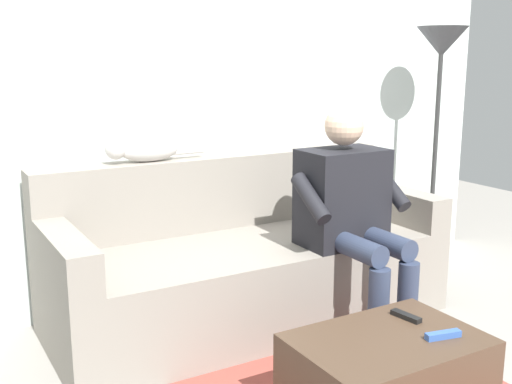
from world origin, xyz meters
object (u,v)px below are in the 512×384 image
coffee_table (386,379)px  cat_on_backrest (144,150)px  remote_blue (443,335)px  couch (243,263)px  person_solo_seated (350,206)px  remote_black (406,316)px  floor_lamp (441,62)px

coffee_table → cat_on_backrest: bearing=-73.1°
cat_on_backrest → remote_blue: 1.75m
couch → coffee_table: bearing=90.0°
person_solo_seated → couch: bearing=-46.4°
person_solo_seated → remote_black: size_ratio=8.50×
coffee_table → floor_lamp: size_ratio=0.46×
person_solo_seated → cat_on_backrest: (0.83, -0.69, 0.26)m
remote_black → floor_lamp: size_ratio=0.09×
couch → remote_black: size_ratio=15.26×
couch → remote_black: 1.07m
cat_on_backrest → remote_blue: bearing=111.8°
remote_blue → floor_lamp: (-1.29, -1.34, 1.00)m
cat_on_backrest → remote_black: (-0.62, 1.34, -0.57)m
coffee_table → remote_black: remote_black is taller
couch → floor_lamp: (-1.46, -0.08, 1.06)m
person_solo_seated → remote_blue: bearing=76.1°
cat_on_backrest → remote_blue: cat_on_backrest is taller
person_solo_seated → remote_blue: (0.21, 0.85, -0.30)m
coffee_table → remote_blue: 0.28m
cat_on_backrest → floor_lamp: size_ratio=0.35×
remote_black → remote_blue: bearing=-10.1°
coffee_table → floor_lamp: (-1.46, -1.23, 1.19)m
remote_black → remote_blue: (0.01, 0.21, 0.00)m
remote_blue → cat_on_backrest: bearing=123.4°
coffee_table → remote_black: (-0.18, -0.10, 0.18)m
couch → coffee_table: couch is taller
remote_black → coffee_table: bearing=-70.1°
cat_on_backrest → couch: bearing=147.0°
couch → coffee_table: 1.16m
person_solo_seated → cat_on_backrest: person_solo_seated is taller
coffee_table → person_solo_seated: (-0.39, -0.74, 0.49)m
cat_on_backrest → remote_black: 1.58m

